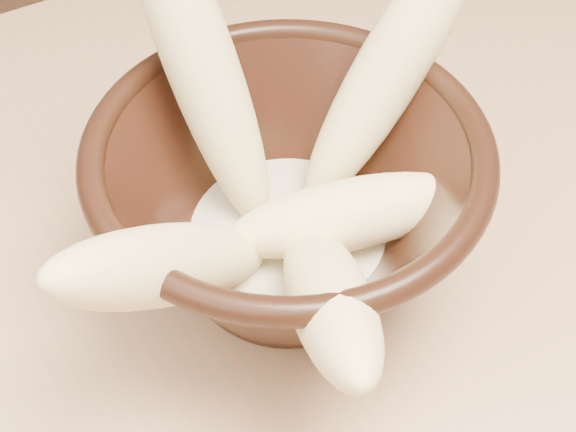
% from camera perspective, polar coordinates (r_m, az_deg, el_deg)
% --- Properties ---
extents(table, '(1.20, 0.80, 0.75)m').
position_cam_1_polar(table, '(0.58, 13.64, -7.07)').
color(table, tan).
rests_on(table, ground).
extents(bowl, '(0.21, 0.21, 0.11)m').
position_cam_1_polar(bowl, '(0.43, 0.00, 0.85)').
color(bowl, black).
rests_on(bowl, table).
extents(milk_puddle, '(0.12, 0.12, 0.02)m').
position_cam_1_polar(milk_puddle, '(0.45, 0.00, -1.52)').
color(milk_puddle, beige).
rests_on(milk_puddle, bowl).
extents(banana_upright, '(0.05, 0.14, 0.19)m').
position_cam_1_polar(banana_upright, '(0.43, -6.31, 11.05)').
color(banana_upright, '#F2E28F').
rests_on(banana_upright, bowl).
extents(banana_left, '(0.15, 0.09, 0.13)m').
position_cam_1_polar(banana_left, '(0.38, -8.46, -3.44)').
color(banana_left, '#F2E28F').
rests_on(banana_left, bowl).
extents(banana_right, '(0.16, 0.07, 0.17)m').
position_cam_1_polar(banana_right, '(0.45, 7.49, 10.76)').
color(banana_right, '#F2E28F').
rests_on(banana_right, bowl).
extents(banana_across, '(0.14, 0.08, 0.05)m').
position_cam_1_polar(banana_across, '(0.43, 4.13, 0.04)').
color(banana_across, '#F2E28F').
rests_on(banana_across, bowl).
extents(banana_front, '(0.10, 0.16, 0.11)m').
position_cam_1_polar(banana_front, '(0.38, 2.89, -5.74)').
color(banana_front, '#F2E28F').
rests_on(banana_front, bowl).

